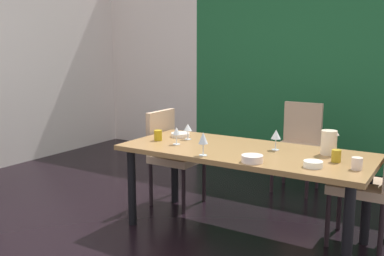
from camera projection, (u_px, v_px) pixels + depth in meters
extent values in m
cube|color=black|center=(127.00, 236.00, 3.53)|extent=(5.62, 6.00, 0.02)
cube|color=silver|center=(152.00, 57.00, 6.75)|extent=(1.73, 0.10, 2.78)
cube|color=#1F5D33|center=(333.00, 59.00, 5.30)|extent=(3.89, 0.10, 2.78)
cube|color=olive|center=(244.00, 152.00, 3.44)|extent=(2.00, 0.86, 0.04)
cylinder|color=black|center=(175.00, 169.00, 4.25)|extent=(0.07, 0.07, 0.68)
cylinder|color=black|center=(367.00, 203.00, 3.31)|extent=(0.07, 0.07, 0.68)
cylinder|color=black|center=(132.00, 187.00, 3.69)|extent=(0.07, 0.07, 0.68)
cylinder|color=black|center=(348.00, 233.00, 2.76)|extent=(0.07, 0.07, 0.68)
cube|color=tan|center=(296.00, 149.00, 4.58)|extent=(0.44, 0.44, 0.07)
cube|color=tan|center=(303.00, 124.00, 4.71)|extent=(0.42, 0.05, 0.48)
cylinder|color=black|center=(307.00, 178.00, 4.37)|extent=(0.04, 0.04, 0.43)
cylinder|color=black|center=(272.00, 173.00, 4.57)|extent=(0.04, 0.04, 0.43)
cylinder|color=black|center=(318.00, 169.00, 4.69)|extent=(0.04, 0.04, 0.43)
cylinder|color=black|center=(284.00, 165.00, 4.88)|extent=(0.04, 0.04, 0.43)
cube|color=tan|center=(361.00, 187.00, 3.30)|extent=(0.44, 0.44, 0.07)
cylinder|color=black|center=(328.00, 220.00, 3.29)|extent=(0.04, 0.04, 0.43)
cylinder|color=black|center=(339.00, 205.00, 3.61)|extent=(0.04, 0.04, 0.43)
cylinder|color=black|center=(381.00, 231.00, 3.09)|extent=(0.04, 0.04, 0.43)
cube|color=tan|center=(178.00, 158.00, 4.19)|extent=(0.44, 0.44, 0.07)
cube|color=tan|center=(161.00, 133.00, 4.25)|extent=(0.05, 0.42, 0.45)
cylinder|color=black|center=(204.00, 180.00, 4.29)|extent=(0.04, 0.04, 0.43)
cylinder|color=black|center=(184.00, 191.00, 3.97)|extent=(0.04, 0.04, 0.43)
cylinder|color=black|center=(173.00, 175.00, 4.49)|extent=(0.04, 0.04, 0.43)
cylinder|color=black|center=(151.00, 184.00, 4.17)|extent=(0.04, 0.04, 0.43)
cylinder|color=silver|center=(177.00, 144.00, 3.62)|extent=(0.06, 0.06, 0.00)
cylinder|color=silver|center=(177.00, 139.00, 3.61)|extent=(0.01, 0.01, 0.08)
cone|color=silver|center=(177.00, 131.00, 3.60)|extent=(0.06, 0.06, 0.06)
cylinder|color=silver|center=(203.00, 155.00, 3.24)|extent=(0.06, 0.06, 0.00)
cylinder|color=silver|center=(203.00, 149.00, 3.23)|extent=(0.01, 0.01, 0.09)
cone|color=silver|center=(203.00, 138.00, 3.22)|extent=(0.07, 0.07, 0.09)
cylinder|color=silver|center=(188.00, 139.00, 3.82)|extent=(0.06, 0.06, 0.00)
cylinder|color=silver|center=(188.00, 135.00, 3.82)|extent=(0.01, 0.01, 0.08)
cone|color=silver|center=(188.00, 127.00, 3.81)|extent=(0.07, 0.07, 0.06)
cylinder|color=silver|center=(275.00, 150.00, 3.42)|extent=(0.06, 0.06, 0.00)
cylinder|color=silver|center=(276.00, 144.00, 3.41)|extent=(0.01, 0.01, 0.09)
cone|color=silver|center=(276.00, 134.00, 3.40)|extent=(0.08, 0.08, 0.07)
cylinder|color=silver|center=(252.00, 159.00, 3.04)|extent=(0.16, 0.16, 0.05)
cylinder|color=white|center=(313.00, 164.00, 2.91)|extent=(0.13, 0.13, 0.04)
cylinder|color=silver|center=(180.00, 135.00, 3.94)|extent=(0.17, 0.17, 0.04)
cylinder|color=#A6871C|center=(336.00, 156.00, 3.05)|extent=(0.07, 0.07, 0.09)
cylinder|color=beige|center=(357.00, 163.00, 2.86)|extent=(0.07, 0.07, 0.08)
cylinder|color=#B28E15|center=(158.00, 135.00, 3.77)|extent=(0.07, 0.07, 0.09)
cylinder|color=beige|center=(329.00, 143.00, 3.26)|extent=(0.12, 0.12, 0.19)
cone|color=beige|center=(337.00, 133.00, 3.22)|extent=(0.04, 0.04, 0.03)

